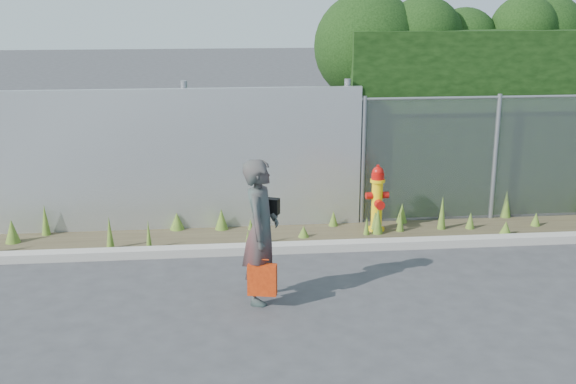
# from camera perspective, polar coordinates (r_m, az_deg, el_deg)

# --- Properties ---
(ground) EXTENTS (80.00, 80.00, 0.00)m
(ground) POSITION_cam_1_polar(r_m,az_deg,el_deg) (8.74, 2.93, -8.75)
(ground) COLOR #353537
(ground) RESTS_ON ground
(curb) EXTENTS (16.00, 0.22, 0.12)m
(curb) POSITION_cam_1_polar(r_m,az_deg,el_deg) (10.37, 1.43, -4.37)
(curb) COLOR #A19B91
(curb) RESTS_ON ground
(weed_strip) EXTENTS (16.00, 1.32, 0.54)m
(weed_strip) POSITION_cam_1_polar(r_m,az_deg,el_deg) (11.04, 2.42, -2.74)
(weed_strip) COLOR #413825
(weed_strip) RESTS_ON ground
(corrugated_fence) EXTENTS (8.50, 0.21, 2.30)m
(corrugated_fence) POSITION_cam_1_polar(r_m,az_deg,el_deg) (11.33, -15.86, 2.27)
(corrugated_fence) COLOR #AAADB1
(corrugated_fence) RESTS_ON ground
(chainlink_fence) EXTENTS (6.50, 0.07, 2.05)m
(chainlink_fence) POSITION_cam_1_polar(r_m,az_deg,el_deg) (12.45, 20.54, 2.68)
(chainlink_fence) COLOR gray
(chainlink_fence) RESTS_ON ground
(hedge) EXTENTS (7.79, 1.85, 3.62)m
(hedge) POSITION_cam_1_polar(r_m,az_deg,el_deg) (13.22, 19.20, 7.71)
(hedge) COLOR black
(hedge) RESTS_ON ground
(fire_hydrant) EXTENTS (0.35, 0.32, 1.06)m
(fire_hydrant) POSITION_cam_1_polar(r_m,az_deg,el_deg) (11.15, 7.05, -0.60)
(fire_hydrant) COLOR yellow
(fire_hydrant) RESTS_ON ground
(woman) EXTENTS (0.58, 0.73, 1.74)m
(woman) POSITION_cam_1_polar(r_m,az_deg,el_deg) (8.51, -2.14, -3.12)
(woman) COLOR #0E5A53
(woman) RESTS_ON ground
(red_tote_bag) EXTENTS (0.34, 0.12, 0.44)m
(red_tote_bag) POSITION_cam_1_polar(r_m,az_deg,el_deg) (8.47, -2.05, -6.93)
(red_tote_bag) COLOR #A12209
(black_shoulder_bag) EXTENTS (0.26, 0.11, 0.19)m
(black_shoulder_bag) POSITION_cam_1_polar(r_m,az_deg,el_deg) (8.59, -1.55, -1.12)
(black_shoulder_bag) COLOR black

